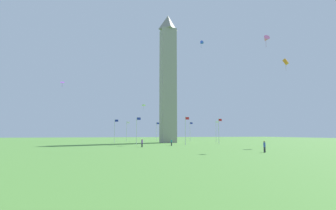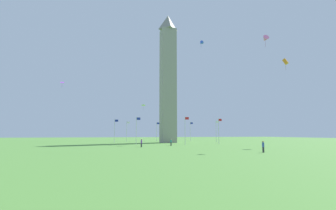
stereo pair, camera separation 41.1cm
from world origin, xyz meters
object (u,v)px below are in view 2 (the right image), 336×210
kite_orange_box (285,62)px  kite_pink_delta (265,39)px  person_blue_shirt (263,147)px  kite_purple_diamond (62,83)px  flagpole_n (216,130)px  flagpole_s (115,130)px  person_teal_shirt (171,142)px  flagpole_w (185,129)px  person_purple_shirt (141,143)px  flagpole_nw (219,130)px  obelisk_monument (168,77)px  flagpole_se (127,130)px  kite_blue_delta (201,43)px  kite_white_diamond (143,105)px  flagpole_ne (190,131)px  flagpole_e (157,131)px  flagpole_sw (137,129)px

kite_orange_box → kite_pink_delta: bearing=-145.7°
person_blue_shirt → kite_purple_diamond: 48.29m
flagpole_n → flagpole_s: bearing=180.0°
person_teal_shirt → flagpole_w: bearing=-24.5°
person_purple_shirt → kite_pink_delta: size_ratio=0.72×
flagpole_nw → person_purple_shirt: (-24.56, -13.46, -3.12)m
kite_orange_box → flagpole_w: bearing=146.8°
kite_orange_box → flagpole_nw: bearing=114.9°
obelisk_monument → flagpole_se: 23.93m
obelisk_monument → flagpole_w: 23.97m
person_blue_shirt → kite_blue_delta: kite_blue_delta is taller
person_teal_shirt → kite_white_diamond: 13.98m
flagpole_ne → person_purple_shirt: (-24.56, -37.15, -3.12)m
obelisk_monument → person_purple_shirt: size_ratio=24.34×
person_purple_shirt → kite_purple_diamond: (-17.70, 12.17, 14.36)m
flagpole_ne → person_purple_shirt: flagpole_ne is taller
flagpole_nw → kite_orange_box: 25.43m
flagpole_ne → kite_orange_box: (8.46, -41.89, 15.62)m
flagpole_se → person_blue_shirt: 59.07m
flagpole_ne → flagpole_s: (-28.59, -11.84, 0.00)m
flagpole_n → flagpole_e: (-16.75, 16.75, 0.00)m
person_purple_shirt → kite_pink_delta: bearing=-80.6°
flagpole_e → flagpole_w: bearing=-90.0°
kite_purple_diamond → flagpole_n: bearing=15.6°
flagpole_se → kite_blue_delta: 38.96m
person_blue_shirt → kite_orange_box: 30.01m
flagpole_e → person_purple_shirt: flagpole_e is taller
kite_orange_box → kite_white_diamond: size_ratio=1.89×
flagpole_s → kite_orange_box: (37.05, -30.05, 15.62)m
flagpole_se → flagpole_sw: (-0.00, -23.69, 0.00)m
obelisk_monument → flagpole_ne: (11.91, 11.84, -17.14)m
flagpole_nw → kite_blue_delta: kite_blue_delta is taller
flagpole_e → flagpole_s: (-16.75, -16.75, 0.00)m
flagpole_sw → kite_white_diamond: bearing=-2.5°
person_blue_shirt → kite_purple_diamond: (-32.97, 32.23, 14.36)m
flagpole_w → kite_blue_delta: size_ratio=2.90×
flagpole_s → kite_blue_delta: kite_blue_delta is taller
flagpole_n → flagpole_nw: bearing=-112.5°
flagpole_nw → kite_purple_diamond: 43.75m
kite_pink_delta → kite_white_diamond: bearing=128.0°
flagpole_w → kite_pink_delta: size_ratio=2.98×
obelisk_monument → flagpole_nw: size_ratio=5.85×
kite_pink_delta → kite_white_diamond: 34.03m
kite_pink_delta → kite_orange_box: size_ratio=0.86×
flagpole_se → person_purple_shirt: 37.29m
kite_pink_delta → flagpole_sw: bearing=130.3°
flagpole_n → kite_pink_delta: 41.74m
flagpole_nw → person_purple_shirt: flagpole_nw is taller
flagpole_se → flagpole_sw: 23.69m
kite_orange_box → person_blue_shirt: bearing=-139.2°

